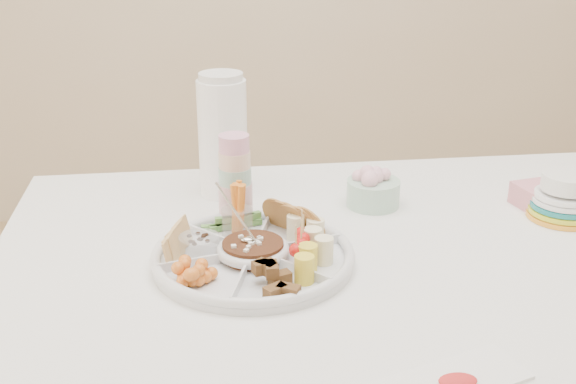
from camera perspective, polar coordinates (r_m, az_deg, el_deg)
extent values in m
cylinder|color=white|center=(1.38, -2.78, -4.86)|extent=(0.46, 0.46, 0.04)
cylinder|color=#56311B|center=(1.37, -2.78, -4.58)|extent=(0.14, 0.14, 0.04)
cylinder|color=silver|center=(1.52, -4.20, 0.86)|extent=(0.08, 0.08, 0.20)
cylinder|color=white|center=(1.67, -5.18, 4.62)|extent=(0.12, 0.12, 0.29)
cylinder|color=#A3E4CA|center=(1.64, 6.76, 0.41)|extent=(0.15, 0.15, 0.09)
cube|color=pink|center=(1.73, 20.32, -0.42)|extent=(0.18, 0.16, 0.05)
cylinder|color=#E5E05C|center=(1.67, 21.00, -0.39)|extent=(0.16, 0.16, 0.10)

